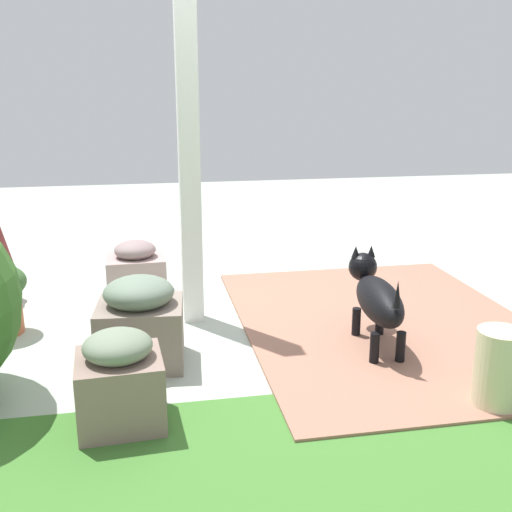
{
  "coord_description": "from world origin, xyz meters",
  "views": [
    {
      "loc": [
        0.63,
        3.67,
        1.47
      ],
      "look_at": [
        -0.07,
        -0.05,
        0.42
      ],
      "focal_mm": 43.17,
      "sensor_mm": 36.0,
      "label": 1
    }
  ],
  "objects_px": {
    "porch_pillar": "(189,165)",
    "terracotta_pot_spiky": "(2,261)",
    "stone_planter_far": "(120,381)",
    "dog": "(376,297)",
    "ceramic_urn": "(498,369)",
    "stone_planter_nearest": "(136,270)",
    "stone_planter_mid": "(140,322)"
  },
  "relations": [
    {
      "from": "dog",
      "to": "ceramic_urn",
      "type": "xyz_separation_m",
      "value": [
        -0.3,
        0.77,
        -0.11
      ]
    },
    {
      "from": "porch_pillar",
      "to": "dog",
      "type": "xyz_separation_m",
      "value": [
        -1.0,
        0.63,
        -0.7
      ]
    },
    {
      "from": "stone_planter_far",
      "to": "terracotta_pot_spiky",
      "type": "bearing_deg",
      "value": -65.27
    },
    {
      "from": "porch_pillar",
      "to": "terracotta_pot_spiky",
      "type": "bearing_deg",
      "value": -25.41
    },
    {
      "from": "stone_planter_mid",
      "to": "ceramic_urn",
      "type": "distance_m",
      "value": 1.82
    },
    {
      "from": "porch_pillar",
      "to": "stone_planter_far",
      "type": "xyz_separation_m",
      "value": [
        0.43,
        1.23,
        -0.8
      ]
    },
    {
      "from": "porch_pillar",
      "to": "dog",
      "type": "relative_size",
      "value": 2.61
    },
    {
      "from": "stone_planter_nearest",
      "to": "dog",
      "type": "xyz_separation_m",
      "value": [
        -1.36,
        1.2,
        0.12
      ]
    },
    {
      "from": "dog",
      "to": "terracotta_pot_spiky",
      "type": "bearing_deg",
      "value": -28.61
    },
    {
      "from": "stone_planter_mid",
      "to": "ceramic_urn",
      "type": "relative_size",
      "value": 1.27
    },
    {
      "from": "porch_pillar",
      "to": "stone_planter_nearest",
      "type": "xyz_separation_m",
      "value": [
        0.36,
        -0.56,
        -0.82
      ]
    },
    {
      "from": "stone_planter_mid",
      "to": "stone_planter_far",
      "type": "height_order",
      "value": "stone_planter_mid"
    },
    {
      "from": "stone_planter_far",
      "to": "dog",
      "type": "xyz_separation_m",
      "value": [
        -1.43,
        -0.59,
        0.1
      ]
    },
    {
      "from": "stone_planter_far",
      "to": "stone_planter_nearest",
      "type": "bearing_deg",
      "value": -92.27
    },
    {
      "from": "stone_planter_far",
      "to": "dog",
      "type": "bearing_deg",
      "value": -157.4
    },
    {
      "from": "terracotta_pot_spiky",
      "to": "ceramic_urn",
      "type": "bearing_deg",
      "value": 142.01
    },
    {
      "from": "stone_planter_mid",
      "to": "ceramic_urn",
      "type": "height_order",
      "value": "stone_planter_mid"
    },
    {
      "from": "porch_pillar",
      "to": "stone_planter_mid",
      "type": "relative_size",
      "value": 4.09
    },
    {
      "from": "stone_planter_nearest",
      "to": "dog",
      "type": "bearing_deg",
      "value": 138.57
    },
    {
      "from": "dog",
      "to": "ceramic_urn",
      "type": "bearing_deg",
      "value": 111.48
    },
    {
      "from": "stone_planter_mid",
      "to": "terracotta_pot_spiky",
      "type": "xyz_separation_m",
      "value": [
        0.94,
        -1.21,
        0.05
      ]
    },
    {
      "from": "stone_planter_far",
      "to": "ceramic_urn",
      "type": "relative_size",
      "value": 1.15
    },
    {
      "from": "porch_pillar",
      "to": "terracotta_pot_spiky",
      "type": "height_order",
      "value": "porch_pillar"
    },
    {
      "from": "stone_planter_nearest",
      "to": "stone_planter_mid",
      "type": "xyz_separation_m",
      "value": [
        -0.02,
        1.17,
        0.05
      ]
    },
    {
      "from": "stone_planter_mid",
      "to": "ceramic_urn",
      "type": "bearing_deg",
      "value": 154.02
    },
    {
      "from": "stone_planter_mid",
      "to": "ceramic_urn",
      "type": "xyz_separation_m",
      "value": [
        -1.64,
        0.8,
        -0.04
      ]
    },
    {
      "from": "ceramic_urn",
      "to": "dog",
      "type": "bearing_deg",
      "value": -68.52
    },
    {
      "from": "stone_planter_mid",
      "to": "terracotta_pot_spiky",
      "type": "distance_m",
      "value": 1.54
    },
    {
      "from": "porch_pillar",
      "to": "ceramic_urn",
      "type": "relative_size",
      "value": 5.21
    },
    {
      "from": "stone_planter_mid",
      "to": "stone_planter_far",
      "type": "bearing_deg",
      "value": 81.28
    },
    {
      "from": "stone_planter_nearest",
      "to": "ceramic_urn",
      "type": "bearing_deg",
      "value": 130.13
    },
    {
      "from": "terracotta_pot_spiky",
      "to": "stone_planter_far",
      "type": "bearing_deg",
      "value": 114.73
    }
  ]
}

